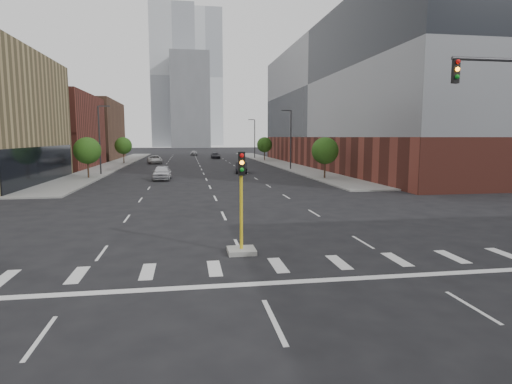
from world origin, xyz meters
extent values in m
plane|color=black|center=(0.00, 0.00, 0.00)|extent=(400.00, 400.00, 0.00)
cube|color=gray|center=(-15.00, 74.00, 0.07)|extent=(5.00, 92.00, 0.15)
cube|color=gray|center=(15.00, 74.00, 0.07)|extent=(5.00, 92.00, 0.15)
cube|color=brown|center=(-27.50, 66.00, 6.00)|extent=(20.00, 22.00, 12.00)
cube|color=brown|center=(-27.50, 92.00, 6.50)|extent=(20.00, 24.00, 13.00)
cube|color=brown|center=(29.50, 60.00, 2.50)|extent=(24.00, 70.00, 5.00)
cube|color=slate|center=(29.50, 60.00, 13.50)|extent=(24.00, 70.00, 17.00)
cube|color=#B2B7BC|center=(-8.00, 220.00, 35.00)|extent=(22.00, 22.00, 70.00)
cube|color=#B2B7BC|center=(10.00, 260.00, 40.00)|extent=(20.00, 20.00, 80.00)
cube|color=slate|center=(0.00, 200.00, 22.00)|extent=(18.00, 18.00, 44.00)
cube|color=#999993|center=(0.00, 9.00, 0.10)|extent=(1.20, 1.20, 0.20)
cylinder|color=gold|center=(0.00, 9.00, 1.80)|extent=(0.14, 0.14, 3.20)
cube|color=black|center=(0.00, 8.82, 3.90)|extent=(0.28, 0.18, 1.00)
sphere|color=red|center=(0.00, 8.72, 4.25)|extent=(0.18, 0.18, 0.18)
sphere|color=orange|center=(0.00, 8.72, 3.95)|extent=(0.18, 0.18, 0.18)
sphere|color=#0C7F19|center=(0.00, 8.72, 3.65)|extent=(0.18, 0.18, 0.18)
cylinder|color=#2D2D30|center=(11.00, 7.50, 8.20)|extent=(5.00, 0.16, 0.16)
cube|color=black|center=(8.70, 7.50, 7.70)|extent=(0.28, 0.18, 1.00)
sphere|color=red|center=(8.70, 7.38, 8.05)|extent=(0.18, 0.18, 0.18)
sphere|color=orange|center=(8.70, 7.38, 7.75)|extent=(0.18, 0.18, 0.18)
sphere|color=#0C7F19|center=(8.70, 7.38, 7.45)|extent=(0.18, 0.18, 0.18)
cylinder|color=#2D2D30|center=(13.50, 55.00, 4.50)|extent=(0.20, 0.20, 9.00)
cube|color=#2D2D30|center=(12.70, 55.00, 9.00)|extent=(1.40, 0.22, 0.15)
cylinder|color=#2D2D30|center=(13.50, 90.00, 4.50)|extent=(0.20, 0.20, 9.00)
cube|color=#2D2D30|center=(12.70, 90.00, 9.00)|extent=(1.40, 0.22, 0.15)
cylinder|color=#2D2D30|center=(-13.50, 50.00, 4.50)|extent=(0.20, 0.20, 9.00)
cube|color=#2D2D30|center=(-12.70, 50.00, 9.00)|extent=(1.40, 0.22, 0.15)
cylinder|color=#382619|center=(-14.00, 45.00, 1.02)|extent=(0.20, 0.20, 1.75)
sphere|color=#1D4612|center=(-14.00, 45.00, 3.40)|extent=(3.20, 3.20, 3.20)
cylinder|color=#382619|center=(-14.00, 75.00, 1.02)|extent=(0.20, 0.20, 1.75)
sphere|color=#1D4612|center=(-14.00, 75.00, 3.40)|extent=(3.20, 3.20, 3.20)
cylinder|color=#382619|center=(14.00, 40.00, 1.02)|extent=(0.20, 0.20, 1.75)
sphere|color=#1D4612|center=(14.00, 40.00, 3.40)|extent=(3.20, 3.20, 3.20)
cylinder|color=#382619|center=(14.00, 80.00, 1.02)|extent=(0.20, 0.20, 1.75)
sphere|color=#1D4612|center=(14.00, 80.00, 3.40)|extent=(3.20, 3.20, 3.20)
imported|color=silver|center=(-5.16, 42.38, 0.86)|extent=(2.18, 5.09, 1.71)
imported|color=black|center=(5.31, 50.53, 0.75)|extent=(2.14, 4.71, 1.50)
imported|color=silver|center=(-8.23, 74.32, 0.77)|extent=(3.20, 5.81, 1.54)
imported|color=#222228|center=(4.40, 90.84, 0.70)|extent=(2.00, 4.85, 1.40)
imported|color=#9D9EA2|center=(-0.24, 108.80, 0.73)|extent=(2.01, 4.38, 1.45)
camera|label=1|loc=(-2.28, -8.95, 5.01)|focal=30.00mm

